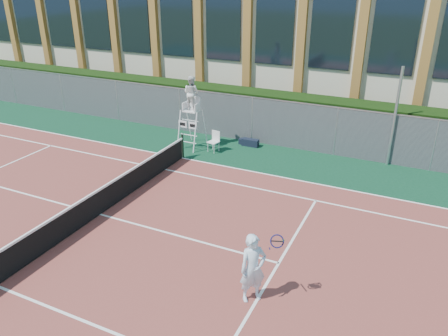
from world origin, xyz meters
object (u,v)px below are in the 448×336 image
at_px(plastic_chair, 215,139).
at_px(tennis_player, 253,268).
at_px(steel_pole, 395,118).
at_px(umpire_chair, 191,95).

height_order(plastic_chair, tennis_player, tennis_player).
xyz_separation_m(plastic_chair, tennis_player, (5.33, -8.59, 0.39)).
distance_m(steel_pole, umpire_chair, 8.79).
distance_m(plastic_chair, tennis_player, 10.11).
height_order(steel_pole, tennis_player, steel_pole).
distance_m(umpire_chair, tennis_player, 11.02).
bearing_deg(tennis_player, plastic_chair, 121.86).
height_order(steel_pole, plastic_chair, steel_pole).
distance_m(steel_pole, plastic_chair, 7.77).
bearing_deg(tennis_player, steel_pole, 78.74).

